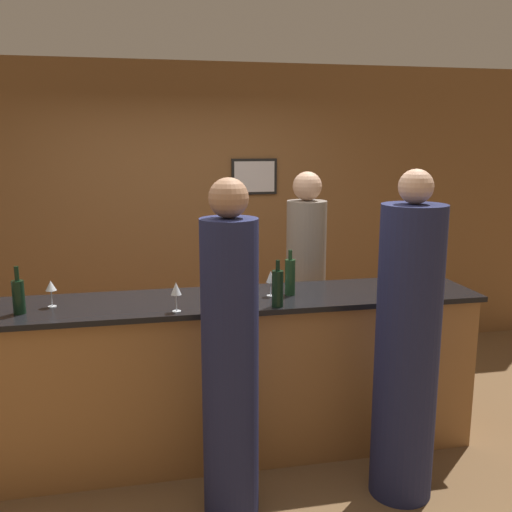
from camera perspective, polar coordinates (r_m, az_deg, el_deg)
ground_plane at (r=4.13m, az=-4.70°, el=-18.92°), size 14.00×14.00×0.00m
back_wall at (r=5.48m, az=-7.36°, el=4.17°), size 8.00×0.08×2.80m
bar_counter at (r=3.88m, az=-4.84°, el=-11.99°), size 3.63×0.65×1.08m
bartender at (r=4.57m, az=4.96°, el=-3.93°), size 0.31×0.31×1.86m
guest_0 at (r=3.44m, az=14.85°, el=-9.11°), size 0.37×0.37×1.94m
guest_1 at (r=3.17m, az=-2.61°, el=-10.60°), size 0.31×0.31×1.90m
wine_bottle_0 at (r=3.64m, az=-22.66°, el=-3.71°), size 0.07×0.07×0.29m
wine_bottle_1 at (r=3.50m, az=2.18°, el=-3.20°), size 0.07×0.07×0.29m
wine_bottle_2 at (r=3.77m, az=3.42°, el=-2.06°), size 0.07×0.07×0.30m
wine_glass_0 at (r=3.42m, az=-8.00°, el=-3.35°), size 0.06×0.06×0.18m
wine_glass_1 at (r=3.71m, az=-19.83°, el=-2.92°), size 0.07×0.07×0.17m
wine_glass_3 at (r=3.52m, az=-1.99°, el=-3.13°), size 0.07×0.07×0.16m
wine_glass_4 at (r=3.73m, az=1.48°, el=-2.18°), size 0.06×0.06×0.17m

